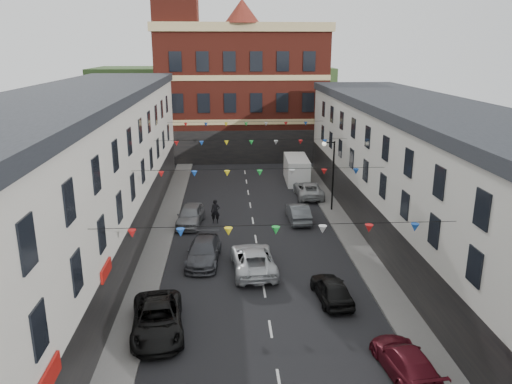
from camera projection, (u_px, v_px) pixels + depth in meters
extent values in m
plane|color=black|center=(264.00, 291.00, 28.46)|extent=(160.00, 160.00, 0.00)
cube|color=#605E5B|center=(147.00, 278.00, 29.95)|extent=(1.80, 64.00, 0.15)
cube|color=#605E5B|center=(373.00, 271.00, 30.76)|extent=(1.80, 64.00, 0.15)
cube|color=silver|center=(49.00, 206.00, 27.33)|extent=(8.00, 56.00, 10.00)
cube|color=black|center=(37.00, 108.00, 25.82)|extent=(8.40, 56.00, 0.70)
cube|color=black|center=(128.00, 261.00, 28.52)|extent=(0.12, 56.00, 3.20)
cube|color=#BAB7AE|center=(466.00, 207.00, 28.85)|extent=(8.00, 56.00, 9.00)
cube|color=black|center=(477.00, 123.00, 27.48)|extent=(8.40, 56.00, 0.70)
cube|color=black|center=(394.00, 255.00, 29.42)|extent=(0.12, 56.00, 3.20)
cube|color=maroon|center=(241.00, 95.00, 62.76)|extent=(20.00, 12.00, 15.00)
cube|color=tan|center=(241.00, 29.00, 60.51)|extent=(20.60, 12.60, 1.00)
cone|color=maroon|center=(242.00, 11.00, 55.24)|extent=(4.00, 4.00, 2.60)
cube|color=maroon|center=(178.00, 59.00, 58.18)|extent=(5.00, 5.00, 24.00)
cube|color=#2D4821|center=(214.00, 97.00, 86.22)|extent=(40.00, 14.00, 10.00)
cylinder|color=black|center=(333.00, 177.00, 41.43)|extent=(0.14, 0.14, 6.00)
cylinder|color=black|center=(330.00, 142.00, 40.59)|extent=(0.90, 0.10, 0.10)
sphere|color=beige|center=(324.00, 144.00, 40.59)|extent=(0.36, 0.36, 0.36)
imported|color=black|center=(157.00, 319.00, 24.12)|extent=(3.02, 5.50, 1.46)
imported|color=#42444A|center=(204.00, 252.00, 32.11)|extent=(2.41, 5.12, 1.44)
imported|color=gray|center=(190.00, 215.00, 38.84)|extent=(2.30, 4.74, 1.56)
imported|color=#59111D|center=(406.00, 361.00, 21.09)|extent=(2.27, 4.60, 1.29)
imported|color=black|center=(332.00, 289.00, 27.23)|extent=(1.98, 4.15, 1.37)
imported|color=#55595D|center=(298.00, 213.00, 39.66)|extent=(1.63, 4.40, 1.44)
imported|color=#ADAFB2|center=(308.00, 189.00, 46.07)|extent=(2.36, 5.09, 1.41)
imported|color=silver|center=(253.00, 259.00, 30.84)|extent=(2.86, 5.63, 1.53)
cube|color=white|center=(296.00, 169.00, 51.22)|extent=(2.39, 5.79, 2.53)
imported|color=black|center=(215.00, 212.00, 39.12)|extent=(0.72, 0.49, 1.93)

